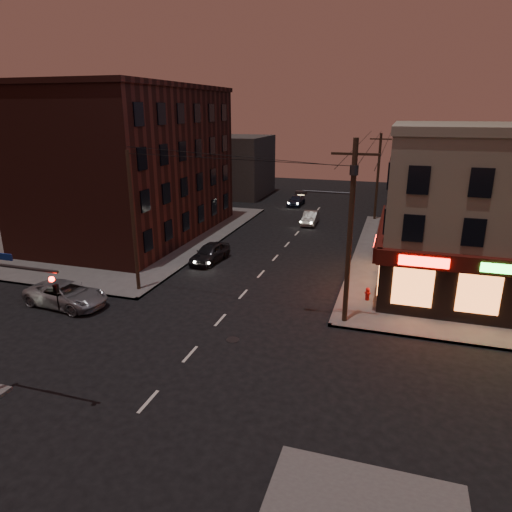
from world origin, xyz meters
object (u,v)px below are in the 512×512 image
at_px(suv_cross, 66,294).
at_px(fire_hydrant, 368,293).
at_px(sedan_mid, 310,218).
at_px(sedan_near, 210,253).
at_px(sedan_far, 296,201).

distance_m(suv_cross, fire_hydrant, 18.53).
relative_size(suv_cross, sedan_mid, 1.30).
bearing_deg(fire_hydrant, sedan_near, 160.74).
bearing_deg(fire_hydrant, sedan_mid, 111.08).
bearing_deg(sedan_near, fire_hydrant, -13.35).
xyz_separation_m(sedan_far, fire_hydrant, (10.86, -28.04, 0.01)).
height_order(suv_cross, sedan_mid, suv_cross).
relative_size(sedan_near, sedan_mid, 1.08).
relative_size(sedan_mid, fire_hydrant, 4.89).
distance_m(suv_cross, sedan_mid, 26.99).
bearing_deg(sedan_mid, sedan_far, 109.36).
relative_size(suv_cross, fire_hydrant, 6.35).
height_order(sedan_far, fire_hydrant, sedan_far).
xyz_separation_m(suv_cross, fire_hydrant, (17.51, 6.05, -0.13)).
height_order(suv_cross, sedan_near, sedan_near).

